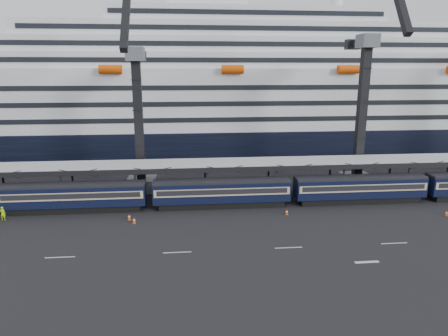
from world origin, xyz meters
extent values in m
plane|color=black|center=(0.00, 0.00, 0.00)|extent=(260.00, 260.00, 0.00)
cube|color=beige|center=(-26.00, -4.00, 0.01)|extent=(3.00, 0.15, 0.02)
cube|color=beige|center=(-14.00, -4.00, 0.01)|extent=(3.00, 0.15, 0.02)
cube|color=beige|center=(-2.00, -4.00, 0.01)|extent=(3.00, 0.15, 0.02)
cube|color=beige|center=(10.00, -4.00, 0.01)|extent=(3.00, 0.15, 0.02)
cube|color=beige|center=(5.00, -8.00, 0.01)|extent=(2.50, 0.40, 0.02)
cube|color=black|center=(-28.00, 10.00, 0.45)|extent=(17.48, 2.40, 0.90)
cube|color=black|center=(-28.00, 10.00, 2.25)|extent=(19.00, 2.80, 2.70)
cube|color=tan|center=(-28.00, 10.00, 2.55)|extent=(18.62, 2.92, 1.05)
cube|color=black|center=(-28.00, 10.00, 2.60)|extent=(17.86, 2.98, 0.70)
cube|color=black|center=(-28.00, 10.00, 3.75)|extent=(19.00, 2.50, 0.35)
cube|color=black|center=(-8.00, 10.00, 0.45)|extent=(17.48, 2.40, 0.90)
cube|color=black|center=(-8.00, 10.00, 2.25)|extent=(19.00, 2.80, 2.70)
cube|color=tan|center=(-8.00, 10.00, 2.55)|extent=(18.62, 2.92, 1.05)
cube|color=black|center=(-8.00, 10.00, 2.60)|extent=(17.86, 2.98, 0.70)
cube|color=black|center=(-8.00, 10.00, 3.75)|extent=(19.00, 2.50, 0.35)
cube|color=black|center=(12.00, 10.00, 0.45)|extent=(17.48, 2.40, 0.90)
cube|color=black|center=(12.00, 10.00, 2.25)|extent=(19.00, 2.80, 2.70)
cube|color=tan|center=(12.00, 10.00, 2.55)|extent=(18.62, 2.92, 1.05)
cube|color=black|center=(12.00, 10.00, 2.60)|extent=(17.86, 2.98, 0.70)
cube|color=black|center=(12.00, 10.00, 3.75)|extent=(19.00, 2.50, 0.35)
cube|color=#989BA0|center=(0.00, 14.00, 5.40)|extent=(130.00, 6.00, 0.25)
cube|color=black|center=(0.00, 11.00, 5.10)|extent=(130.00, 0.25, 0.70)
cube|color=black|center=(0.00, 17.00, 5.10)|extent=(130.00, 0.25, 0.70)
cube|color=black|center=(-40.00, 16.80, 2.70)|extent=(0.25, 0.25, 5.40)
cube|color=black|center=(-30.00, 11.20, 2.70)|extent=(0.25, 0.25, 5.40)
cube|color=black|center=(-30.00, 16.80, 2.70)|extent=(0.25, 0.25, 5.40)
cube|color=black|center=(-20.00, 11.20, 2.70)|extent=(0.25, 0.25, 5.40)
cube|color=black|center=(-20.00, 16.80, 2.70)|extent=(0.25, 0.25, 5.40)
cube|color=black|center=(-10.00, 11.20, 2.70)|extent=(0.25, 0.25, 5.40)
cube|color=black|center=(-10.00, 16.80, 2.70)|extent=(0.25, 0.25, 5.40)
cube|color=black|center=(0.00, 11.20, 2.70)|extent=(0.25, 0.25, 5.40)
cube|color=black|center=(0.00, 16.80, 2.70)|extent=(0.25, 0.25, 5.40)
cube|color=black|center=(10.00, 11.20, 2.70)|extent=(0.25, 0.25, 5.40)
cube|color=black|center=(10.00, 16.80, 2.70)|extent=(0.25, 0.25, 5.40)
cube|color=black|center=(20.00, 11.20, 2.70)|extent=(0.25, 0.25, 5.40)
cube|color=black|center=(20.00, 16.80, 2.70)|extent=(0.25, 0.25, 5.40)
cube|color=black|center=(30.00, 16.80, 2.70)|extent=(0.25, 0.25, 5.40)
cube|color=black|center=(0.00, 46.00, 3.50)|extent=(200.00, 28.00, 7.00)
cube|color=silver|center=(0.00, 46.00, 13.00)|extent=(190.00, 26.88, 12.00)
cube|color=silver|center=(0.00, 46.00, 20.50)|extent=(160.00, 24.64, 3.00)
cube|color=black|center=(0.00, 33.63, 20.50)|extent=(153.60, 0.12, 0.90)
cube|color=silver|center=(0.00, 46.00, 23.50)|extent=(124.00, 21.84, 3.00)
cube|color=black|center=(0.00, 35.03, 23.50)|extent=(119.04, 0.12, 0.90)
cube|color=silver|center=(0.00, 46.00, 26.50)|extent=(90.00, 19.04, 3.00)
cube|color=black|center=(0.00, 36.43, 26.50)|extent=(86.40, 0.12, 0.90)
cube|color=silver|center=(0.00, 46.00, 29.50)|extent=(56.00, 16.24, 3.00)
cube|color=black|center=(0.00, 37.83, 29.50)|extent=(53.76, 0.12, 0.90)
cube|color=silver|center=(-8.00, 46.00, 32.00)|extent=(16.00, 12.00, 2.50)
cylinder|color=silver|center=(20.00, 46.00, 32.50)|extent=(2.80, 2.80, 3.00)
cylinder|color=#DA4806|center=(-26.00, 31.96, 18.80)|extent=(4.00, 1.60, 1.60)
cylinder|color=#DA4806|center=(-4.00, 31.96, 18.80)|extent=(4.00, 1.60, 1.60)
cylinder|color=#DA4806|center=(18.00, 31.96, 18.80)|extent=(4.00, 1.60, 1.60)
cube|color=#505358|center=(-20.00, 19.00, 1.00)|extent=(4.50, 4.50, 2.00)
cube|color=black|center=(-20.00, 19.00, 11.00)|extent=(1.30, 1.30, 18.00)
cube|color=#505358|center=(-20.00, 19.00, 21.00)|extent=(2.60, 3.20, 2.00)
cube|color=black|center=(-20.00, 21.52, 21.00)|extent=(0.90, 5.04, 0.90)
cube|color=black|center=(-20.00, 24.04, 20.80)|extent=(2.20, 1.60, 1.60)
cube|color=#505358|center=(15.00, 18.00, 1.00)|extent=(4.50, 4.50, 2.00)
cube|color=black|center=(15.00, 18.00, 12.00)|extent=(1.30, 1.30, 20.00)
cube|color=#505358|center=(15.00, 18.00, 23.00)|extent=(2.60, 3.20, 2.00)
cube|color=black|center=(15.00, 20.80, 23.00)|extent=(0.90, 5.60, 0.90)
cube|color=black|center=(15.00, 23.60, 22.80)|extent=(2.20, 1.60, 1.60)
imported|color=#A8E40C|center=(-36.35, 7.44, 0.92)|extent=(0.69, 0.47, 1.83)
cube|color=#DA4806|center=(-20.32, 6.08, 0.02)|extent=(0.41, 0.41, 0.04)
cone|color=#DA4806|center=(-20.32, 6.08, 0.43)|extent=(0.34, 0.34, 0.77)
cylinder|color=white|center=(-20.32, 6.08, 0.43)|extent=(0.29, 0.29, 0.13)
cube|color=#DA4806|center=(-19.53, 4.76, 0.02)|extent=(0.41, 0.41, 0.04)
cone|color=#DA4806|center=(-19.53, 4.76, 0.44)|extent=(0.35, 0.35, 0.79)
cylinder|color=white|center=(-19.53, 4.76, 0.44)|extent=(0.29, 0.29, 0.13)
cube|color=#DA4806|center=(0.33, 6.04, 0.02)|extent=(0.39, 0.39, 0.04)
cone|color=#DA4806|center=(0.33, 6.04, 0.41)|extent=(0.33, 0.33, 0.73)
cylinder|color=white|center=(0.33, 6.04, 0.41)|extent=(0.28, 0.28, 0.12)
cube|color=#DA4806|center=(21.26, 3.63, 0.02)|extent=(0.37, 0.37, 0.04)
cone|color=#DA4806|center=(21.26, 3.63, 0.39)|extent=(0.32, 0.32, 0.71)
cylinder|color=white|center=(21.26, 3.63, 0.39)|extent=(0.27, 0.27, 0.12)
camera|label=1|loc=(-12.75, -43.04, 18.78)|focal=32.00mm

